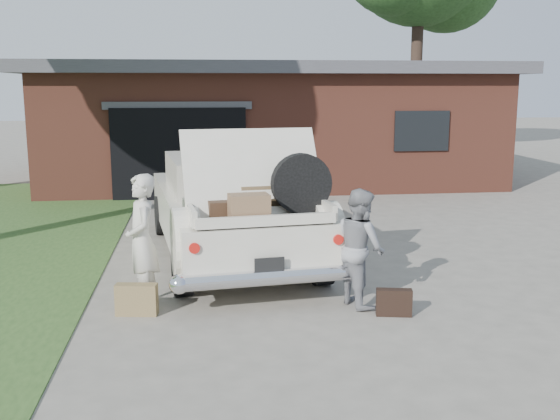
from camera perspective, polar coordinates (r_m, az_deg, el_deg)
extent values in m
plane|color=gray|center=(8.37, 0.52, -8.19)|extent=(90.00, 90.00, 0.00)
cube|color=brown|center=(19.49, -1.12, 7.23)|extent=(12.00, 7.00, 3.00)
cube|color=#4C4C51|center=(19.46, -1.14, 12.08)|extent=(12.80, 7.80, 0.30)
cube|color=black|center=(15.98, -8.76, 4.87)|extent=(3.20, 0.30, 2.20)
cube|color=#4C4C51|center=(15.84, -8.89, 8.98)|extent=(3.50, 0.12, 0.18)
cube|color=black|center=(16.81, 12.22, 6.75)|extent=(1.40, 0.08, 1.00)
cylinder|color=#38281E|center=(26.02, 11.75, 11.40)|extent=(0.44, 0.44, 6.16)
cube|color=beige|center=(10.55, -4.39, -0.40)|extent=(2.70, 5.64, 0.71)
cube|color=#B6B0A0|center=(10.76, -4.74, 3.19)|extent=(2.04, 2.37, 0.56)
cube|color=black|center=(11.78, -5.56, 3.73)|extent=(1.68, 0.29, 0.48)
cube|color=black|center=(9.76, -3.74, 2.28)|extent=(1.68, 0.29, 0.48)
cylinder|color=black|center=(8.72, -8.51, -5.07)|extent=(0.32, 0.74, 0.72)
cylinder|color=black|center=(9.09, 3.61, -4.31)|extent=(0.32, 0.74, 0.72)
cylinder|color=black|center=(12.30, -10.23, -0.44)|extent=(0.32, 0.74, 0.72)
cylinder|color=black|center=(12.57, -1.51, -0.04)|extent=(0.32, 0.74, 0.72)
cylinder|color=silver|center=(7.97, -0.95, -5.91)|extent=(2.23, 0.46, 0.20)
cylinder|color=#A5140F|center=(7.78, -7.50, -3.25)|extent=(0.14, 0.12, 0.13)
cylinder|color=#A5140F|center=(8.17, 5.01, -2.53)|extent=(0.14, 0.12, 0.13)
cube|color=black|center=(7.90, -0.92, -4.82)|extent=(0.37, 0.07, 0.18)
cube|color=black|center=(8.48, -2.06, -0.56)|extent=(1.82, 1.39, 0.04)
cube|color=beige|center=(8.33, -7.92, -0.11)|extent=(0.21, 1.19, 0.20)
cube|color=beige|center=(8.68, 3.56, 0.42)|extent=(0.21, 1.19, 0.20)
cube|color=beige|center=(7.90, -1.15, -0.93)|extent=(1.73, 0.27, 0.13)
cube|color=beige|center=(8.66, -2.46, 3.38)|extent=(1.89, 0.90, 1.09)
cube|color=#432C1C|center=(8.45, -4.17, 0.23)|extent=(0.68, 0.48, 0.21)
cube|color=#856243|center=(8.06, -2.72, 0.20)|extent=(0.52, 0.37, 0.34)
cube|color=black|center=(8.68, -1.06, 0.51)|extent=(0.67, 0.48, 0.19)
cube|color=olive|center=(8.69, -2.09, 1.69)|extent=(0.48, 0.35, 0.16)
cylinder|color=black|center=(8.50, 1.87, 2.31)|extent=(0.80, 0.27, 0.79)
imported|color=beige|center=(8.28, -11.92, -2.66)|extent=(0.52, 0.68, 1.66)
imported|color=gray|center=(8.23, 6.98, -3.23)|extent=(0.74, 0.85, 1.48)
cube|color=olive|center=(8.12, -12.38, -7.63)|extent=(0.52, 0.23, 0.38)
cube|color=black|center=(8.04, 9.89, -7.94)|extent=(0.44, 0.22, 0.33)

